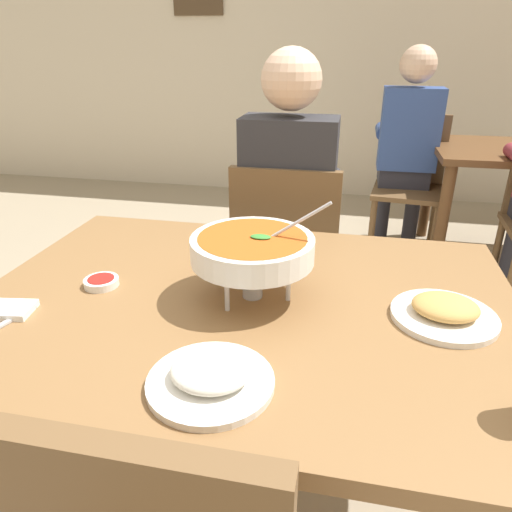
% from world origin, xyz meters
% --- Properties ---
extents(ground_plane, '(16.00, 16.00, 0.00)m').
position_xyz_m(ground_plane, '(0.00, 0.00, 0.00)').
color(ground_plane, gray).
extents(cafe_rear_partition, '(10.00, 0.10, 3.00)m').
position_xyz_m(cafe_rear_partition, '(0.00, 3.45, 1.50)').
color(cafe_rear_partition, beige).
rests_on(cafe_rear_partition, ground_plane).
extents(dining_table_main, '(1.35, 0.98, 0.73)m').
position_xyz_m(dining_table_main, '(0.00, 0.00, 0.64)').
color(dining_table_main, brown).
rests_on(dining_table_main, ground_plane).
extents(chair_diner_main, '(0.44, 0.44, 0.90)m').
position_xyz_m(chair_diner_main, '(-0.00, 0.78, 0.51)').
color(chair_diner_main, brown).
rests_on(chair_diner_main, ground_plane).
extents(diner_main, '(0.40, 0.45, 1.31)m').
position_xyz_m(diner_main, '(0.00, 0.81, 0.75)').
color(diner_main, '#2D2D38').
rests_on(diner_main, ground_plane).
extents(curry_bowl, '(0.33, 0.30, 0.26)m').
position_xyz_m(curry_bowl, '(0.02, 0.02, 0.86)').
color(curry_bowl, silver).
rests_on(curry_bowl, dining_table_main).
extents(rice_plate, '(0.24, 0.24, 0.06)m').
position_xyz_m(rice_plate, '(0.01, -0.33, 0.76)').
color(rice_plate, white).
rests_on(rice_plate, dining_table_main).
extents(appetizer_plate, '(0.24, 0.24, 0.06)m').
position_xyz_m(appetizer_plate, '(0.47, 0.00, 0.76)').
color(appetizer_plate, white).
rests_on(appetizer_plate, dining_table_main).
extents(sauce_dish, '(0.09, 0.09, 0.02)m').
position_xyz_m(sauce_dish, '(-0.38, -0.01, 0.75)').
color(sauce_dish, white).
rests_on(sauce_dish, dining_table_main).
extents(napkin_folded, '(0.13, 0.10, 0.02)m').
position_xyz_m(napkin_folded, '(-0.53, -0.18, 0.74)').
color(napkin_folded, white).
rests_on(napkin_folded, dining_table_main).
extents(spoon_utensil, '(0.05, 0.17, 0.01)m').
position_xyz_m(spoon_utensil, '(-0.50, -0.23, 0.74)').
color(spoon_utensil, silver).
rests_on(spoon_utensil, dining_table_main).
extents(chair_bg_left, '(0.49, 0.49, 0.90)m').
position_xyz_m(chair_bg_left, '(0.62, 2.18, 0.51)').
color(chair_bg_left, brown).
rests_on(chair_bg_left, ground_plane).
extents(patron_bg_left, '(0.40, 0.45, 1.31)m').
position_xyz_m(patron_bg_left, '(0.57, 2.20, 0.75)').
color(patron_bg_left, '#2D2D38').
rests_on(patron_bg_left, ground_plane).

